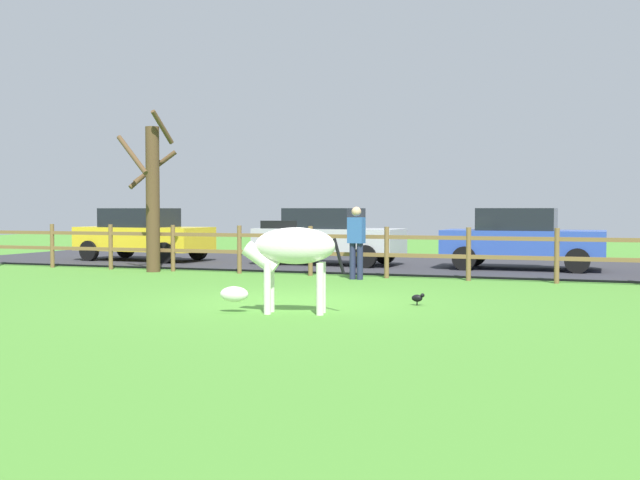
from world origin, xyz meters
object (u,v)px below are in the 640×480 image
object	(u,v)px
parked_car_yellow	(143,234)
visitor_near_fence	(356,239)
crow_on_grass	(418,298)
parked_car_silver	(328,236)
parked_car_blue	(522,238)
bare_tree	(152,194)
zebra	(289,253)

from	to	relation	value
parked_car_yellow	visitor_near_fence	bearing A→B (deg)	-23.32
crow_on_grass	parked_car_silver	bearing A→B (deg)	119.21
parked_car_yellow	parked_car_silver	distance (m)	5.79
parked_car_yellow	visitor_near_fence	xyz separation A→B (m)	(7.76, -3.34, 0.06)
parked_car_blue	bare_tree	bearing A→B (deg)	-158.51
bare_tree	zebra	size ratio (longest dim) A/B	2.11
crow_on_grass	visitor_near_fence	bearing A→B (deg)	119.74
parked_car_blue	visitor_near_fence	xyz separation A→B (m)	(-3.24, -3.71, 0.06)
zebra	visitor_near_fence	world-z (taller)	visitor_near_fence
visitor_near_fence	parked_car_yellow	bearing A→B (deg)	156.68
zebra	crow_on_grass	distance (m)	2.43
zebra	parked_car_silver	size ratio (longest dim) A/B	0.47
crow_on_grass	parked_car_silver	xyz separation A→B (m)	(-4.36, 7.80, 0.72)
parked_car_yellow	parked_car_blue	bearing A→B (deg)	1.92
parked_car_yellow	visitor_near_fence	distance (m)	8.45
parked_car_blue	crow_on_grass	bearing A→B (deg)	-96.18
bare_tree	parked_car_yellow	distance (m)	3.98
crow_on_grass	zebra	bearing A→B (deg)	-134.61
crow_on_grass	parked_car_yellow	distance (m)	12.65
parked_car_yellow	parked_car_silver	world-z (taller)	same
crow_on_grass	parked_car_yellow	bearing A→B (deg)	143.44
zebra	parked_car_blue	xyz separation A→B (m)	(2.46, 9.53, -0.08)
parked_car_silver	zebra	bearing A→B (deg)	-73.74
zebra	parked_car_silver	world-z (taller)	parked_car_silver
bare_tree	parked_car_silver	bearing A→B (deg)	43.62
zebra	parked_car_yellow	bearing A→B (deg)	132.99
zebra	parked_car_blue	distance (m)	9.84
bare_tree	visitor_near_fence	xyz separation A→B (m)	(5.49, -0.28, -1.07)
zebra	parked_car_yellow	size ratio (longest dim) A/B	0.47
parked_car_yellow	parked_car_silver	size ratio (longest dim) A/B	1.02
parked_car_yellow	parked_car_silver	xyz separation A→B (m)	(5.78, 0.28, 0.00)
parked_car_blue	parked_car_silver	world-z (taller)	same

